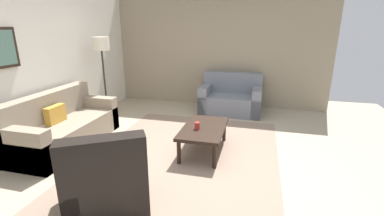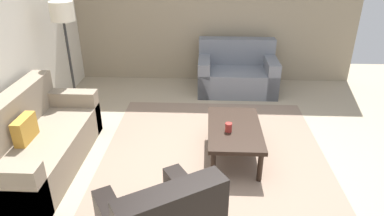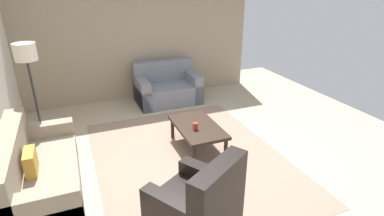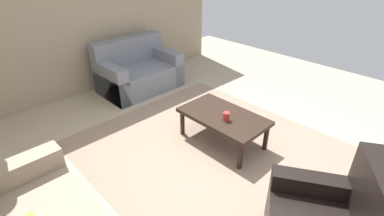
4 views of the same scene
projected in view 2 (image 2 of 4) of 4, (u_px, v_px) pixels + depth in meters
The scene contains 8 objects.
ground_plane at pixel (214, 167), 4.11m from camera, with size 8.00×8.00×0.00m, color tan.
stone_feature_panel at pixel (214, 5), 6.20m from camera, with size 0.12×5.20×2.80m, color gray.
area_rug at pixel (214, 167), 4.11m from camera, with size 3.57×2.78×0.01m, color gray.
couch_main at pixel (32, 145), 3.99m from camera, with size 1.91×0.85×0.88m.
couch_loveseat at pixel (236, 73), 6.17m from camera, with size 0.88×1.36×0.88m.
coffee_table at pixel (234, 131), 4.18m from camera, with size 1.10×0.64×0.41m.
cup at pixel (229, 127), 4.04m from camera, with size 0.08×0.08×0.11m, color #B2332D.
lamp_standing at pixel (64, 24), 4.73m from camera, with size 0.32×0.32×1.71m.
Camera 2 is at (-3.40, 0.11, 2.43)m, focal length 32.21 mm.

